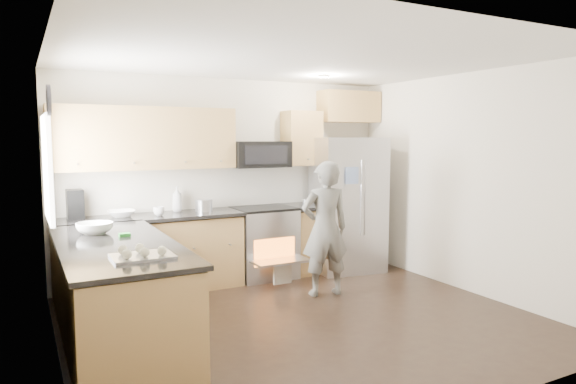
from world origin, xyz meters
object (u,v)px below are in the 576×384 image
person (325,229)px  refrigerator (348,204)px  stove_range (264,226)px  dish_rack (172,378)px

person → refrigerator: bearing=-127.3°
stove_range → refrigerator: bearing=-10.3°
stove_range → person: stove_range is taller
refrigerator → stove_range: bearing=178.4°
refrigerator → dish_rack: (-3.08, -2.23, -0.85)m
stove_range → refrigerator: (1.18, -0.21, 0.24)m
stove_range → refrigerator: size_ratio=0.97×
stove_range → refrigerator: 1.23m
person → stove_range: bearing=-64.6°
refrigerator → dish_rack: refrigerator is taller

